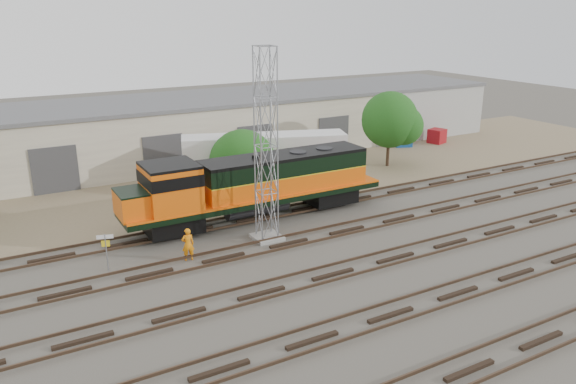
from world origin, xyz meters
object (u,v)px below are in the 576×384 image
locomotive (252,184)px  worker (188,244)px  signal_tower (266,150)px  semi_trailer (269,153)px

locomotive → worker: locomotive is taller
signal_tower → semi_trailer: signal_tower is taller
worker → semi_trailer: 14.55m
signal_tower → semi_trailer: bearing=61.9°
signal_tower → worker: size_ratio=6.03×
locomotive → semi_trailer: size_ratio=1.37×
signal_tower → worker: bearing=-173.9°
signal_tower → semi_trailer: (5.21, 9.77, -2.92)m
locomotive → semi_trailer: (4.59, 6.61, 0.02)m
worker → semi_trailer: semi_trailer is taller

